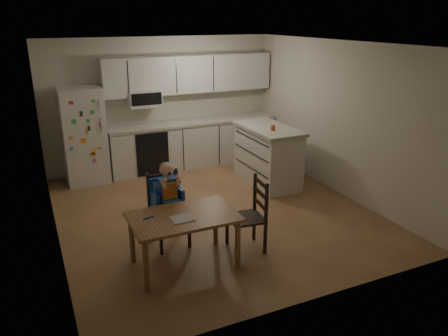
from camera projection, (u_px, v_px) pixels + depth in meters
name	position (u px, v px, depth m)	size (l,w,h in m)	color
room	(200.00, 125.00, 6.75)	(4.52, 5.01, 2.51)	brown
refrigerator	(84.00, 136.00, 7.71)	(0.72, 0.70, 1.70)	silver
kitchen_run	(191.00, 122.00, 8.59)	(3.37, 0.62, 2.15)	silver
kitchen_island	(268.00, 155.00, 7.74)	(0.73, 1.40, 1.03)	silver
red_cup	(273.00, 128.00, 7.32)	(0.08, 0.08, 0.09)	#C94A27
dining_table	(184.00, 222.00, 5.09)	(1.24, 0.80, 0.66)	brown
napkin	(182.00, 219.00, 4.97)	(0.26, 0.22, 0.01)	silver
toddler_spoon	(148.00, 218.00, 4.98)	(0.02, 0.02, 0.12)	#1248B0
chair_booster	(167.00, 195.00, 5.59)	(0.45, 0.45, 1.14)	black
chair_side	(253.00, 210.00, 5.51)	(0.47, 0.47, 0.95)	black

